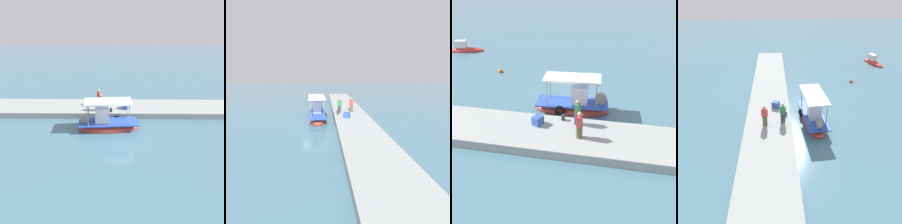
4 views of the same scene
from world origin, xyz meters
The scene contains 9 objects.
ground_plane centered at (0.00, 0.00, 0.00)m, with size 120.00×120.00×0.00m, color slate.
dock_quay centered at (0.00, -3.96, 0.28)m, with size 36.00×3.68×0.56m, color #999E9B.
main_fishing_boat centered at (1.01, -0.27, 0.48)m, with size 5.25×2.08×2.90m.
fisherman_near_bollard centered at (1.65, -2.80, 1.30)m, with size 0.42×0.50×1.63m.
fisherman_by_crate centered at (1.99, -4.20, 1.30)m, with size 0.40×0.49×1.65m.
mooring_bollard centered at (0.73, -2.53, 0.74)m, with size 0.24×0.24×0.36m, color #2D2D33.
cargo_crate centered at (-0.68, -3.33, 0.83)m, with size 0.61×0.49×0.56m, color #3156AE.
marker_buoy centered at (-6.93, 5.68, 0.09)m, with size 0.43×0.43×0.43m.
moored_boat_near centered at (-13.50, 11.05, 0.22)m, with size 4.28×2.14×1.48m.
Camera 4 is at (15.71, -3.25, 10.02)m, focal length 33.80 mm.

